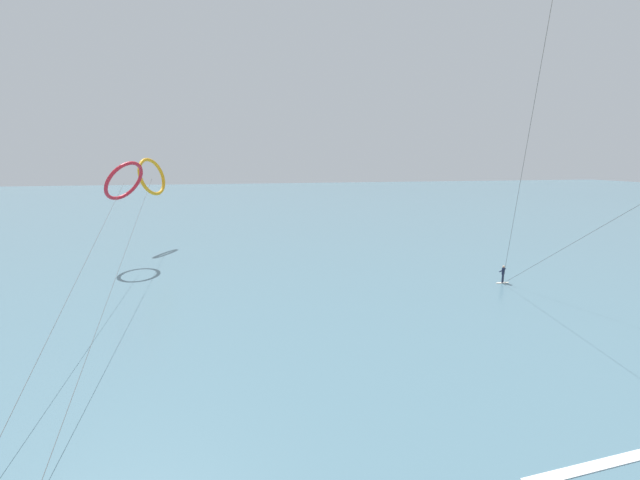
{
  "coord_description": "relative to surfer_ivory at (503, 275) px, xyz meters",
  "views": [
    {
      "loc": [
        -5.49,
        -5.64,
        11.72
      ],
      "look_at": [
        0.0,
        19.38,
        6.9
      ],
      "focal_mm": 24.28,
      "sensor_mm": 36.0,
      "label": 1
    }
  ],
  "objects": [
    {
      "name": "wave_crest_mid",
      "position": [
        -10.2,
        -22.83,
        -0.76
      ],
      "size": [
        10.13,
        1.2,
        0.12
      ],
      "primitive_type": "cube",
      "rotation": [
        0.0,
        0.0,
        0.07
      ],
      "color": "white",
      "rests_on": "ground"
    },
    {
      "name": "surfer_ivory",
      "position": [
        0.0,
        0.0,
        0.0
      ],
      "size": [
        1.4,
        0.72,
        1.7
      ],
      "rotation": [
        0.0,
        0.0,
        0.67
      ],
      "color": "silver",
      "rests_on": "ground"
    },
    {
      "name": "kite_amber",
      "position": [
        -34.79,
        25.53,
        8.57
      ],
      "size": [
        4.54,
        50.03,
        11.89
      ],
      "rotation": [
        0.0,
        0.0,
        1.08
      ],
      "color": "orange",
      "rests_on": "ground"
    },
    {
      "name": "sea_water",
      "position": [
        -20.01,
        74.97,
        -0.78
      ],
      "size": [
        400.0,
        200.0,
        0.08
      ],
      "primitive_type": "cube",
      "color": "slate",
      "rests_on": "ground"
    },
    {
      "name": "kite_crimson",
      "position": [
        -36.14,
        15.56,
        8.53
      ],
      "size": [
        5.19,
        41.73,
        11.55
      ],
      "rotation": [
        0.0,
        0.0,
        4.15
      ],
      "color": "red",
      "rests_on": "ground"
    }
  ]
}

